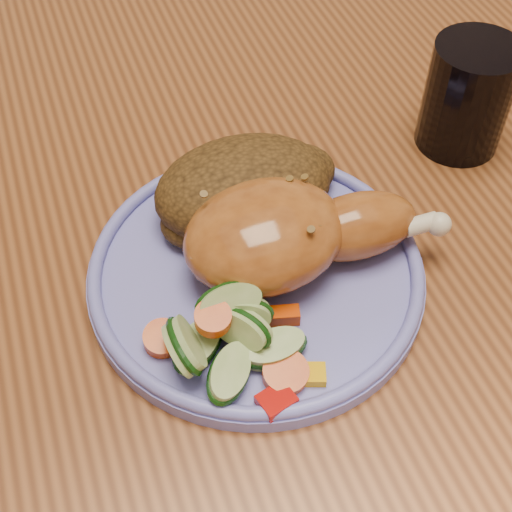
{
  "coord_description": "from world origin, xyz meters",
  "views": [
    {
      "loc": [
        -0.2,
        -0.37,
        1.16
      ],
      "look_at": [
        -0.09,
        -0.07,
        0.78
      ],
      "focal_mm": 50.0,
      "sensor_mm": 36.0,
      "label": 1
    }
  ],
  "objects_px": {
    "chair_far": "(165,42)",
    "plate": "(256,274)",
    "drinking_glass": "(467,97)",
    "dining_table": "(326,253)"
  },
  "relations": [
    {
      "from": "plate",
      "to": "drinking_glass",
      "type": "relative_size",
      "value": 2.59
    },
    {
      "from": "plate",
      "to": "drinking_glass",
      "type": "xyz_separation_m",
      "value": [
        0.21,
        0.09,
        0.04
      ]
    },
    {
      "from": "dining_table",
      "to": "drinking_glass",
      "type": "height_order",
      "value": "drinking_glass"
    },
    {
      "from": "dining_table",
      "to": "chair_far",
      "type": "distance_m",
      "value": 0.65
    },
    {
      "from": "drinking_glass",
      "to": "chair_far",
      "type": "bearing_deg",
      "value": 101.4
    },
    {
      "from": "dining_table",
      "to": "plate",
      "type": "distance_m",
      "value": 0.14
    },
    {
      "from": "dining_table",
      "to": "drinking_glass",
      "type": "relative_size",
      "value": 14.96
    },
    {
      "from": "dining_table",
      "to": "drinking_glass",
      "type": "bearing_deg",
      "value": 8.19
    },
    {
      "from": "chair_far",
      "to": "plate",
      "type": "bearing_deg",
      "value": -97.58
    },
    {
      "from": "dining_table",
      "to": "chair_far",
      "type": "xyz_separation_m",
      "value": [
        0.0,
        0.63,
        -0.17
      ]
    }
  ]
}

